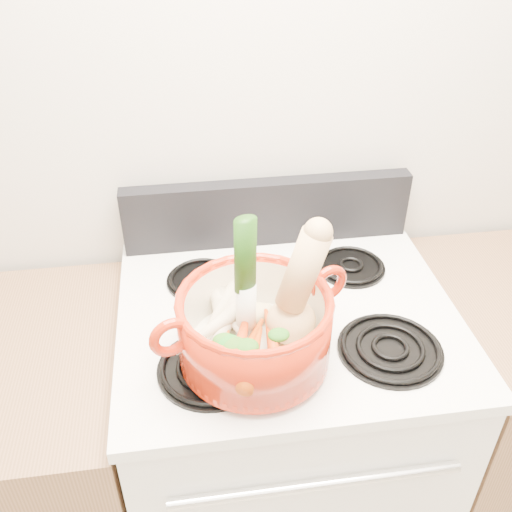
{
  "coord_description": "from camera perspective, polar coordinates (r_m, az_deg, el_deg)",
  "views": [
    {
      "loc": [
        -0.22,
        0.42,
        1.81
      ],
      "look_at": [
        -0.1,
        1.23,
        1.23
      ],
      "focal_mm": 40.0,
      "sensor_mm": 36.0,
      "label": 1
    }
  ],
  "objects": [
    {
      "name": "wall_back",
      "position": [
        1.45,
        0.97,
        14.34
      ],
      "size": [
        3.5,
        0.02,
        2.6
      ],
      "primitive_type": "cube",
      "color": "beige",
      "rests_on": "floor"
    },
    {
      "name": "stove_body",
      "position": [
        1.69,
        2.64,
        -18.2
      ],
      "size": [
        0.76,
        0.65,
        0.92
      ],
      "primitive_type": "cube",
      "color": "white",
      "rests_on": "floor"
    },
    {
      "name": "cooktop",
      "position": [
        1.34,
        3.19,
        -5.98
      ],
      "size": [
        0.78,
        0.67,
        0.03
      ],
      "primitive_type": "cube",
      "color": "white",
      "rests_on": "stove_body"
    },
    {
      "name": "control_backsplash",
      "position": [
        1.52,
        1.17,
        4.44
      ],
      "size": [
        0.76,
        0.05,
        0.18
      ],
      "primitive_type": "cube",
      "color": "black",
      "rests_on": "cooktop"
    },
    {
      "name": "oven_handle",
      "position": [
        1.24,
        6.14,
        -21.8
      ],
      "size": [
        0.6,
        0.02,
        0.02
      ],
      "primitive_type": "cylinder",
      "rotation": [
        0.0,
        1.57,
        0.0
      ],
      "color": "silver",
      "rests_on": "stove_body"
    },
    {
      "name": "burner_front_left",
      "position": [
        1.19,
        -4.47,
        -11.0
      ],
      "size": [
        0.22,
        0.22,
        0.02
      ],
      "primitive_type": "cylinder",
      "color": "black",
      "rests_on": "cooktop"
    },
    {
      "name": "burner_front_right",
      "position": [
        1.26,
        13.28,
        -8.94
      ],
      "size": [
        0.22,
        0.22,
        0.02
      ],
      "primitive_type": "cylinder",
      "color": "black",
      "rests_on": "cooktop"
    },
    {
      "name": "burner_back_left",
      "position": [
        1.41,
        -5.45,
        -2.26
      ],
      "size": [
        0.17,
        0.17,
        0.02
      ],
      "primitive_type": "cylinder",
      "color": "black",
      "rests_on": "cooktop"
    },
    {
      "name": "burner_back_right",
      "position": [
        1.47,
        9.47,
        -0.94
      ],
      "size": [
        0.17,
        0.17,
        0.02
      ],
      "primitive_type": "cylinder",
      "color": "black",
      "rests_on": "cooktop"
    },
    {
      "name": "dutch_oven",
      "position": [
        1.14,
        -0.15,
        -7.23
      ],
      "size": [
        0.39,
        0.39,
        0.15
      ],
      "primitive_type": "cylinder",
      "rotation": [
        0.0,
        0.0,
        0.34
      ],
      "color": "#A9200A",
      "rests_on": "burner_front_left"
    },
    {
      "name": "pot_handle_left",
      "position": [
        1.06,
        -8.51,
        -8.04
      ],
      "size": [
        0.09,
        0.05,
        0.09
      ],
      "primitive_type": "torus",
      "rotation": [
        1.57,
        0.0,
        0.34
      ],
      "color": "#A9200A",
      "rests_on": "dutch_oven"
    },
    {
      "name": "pot_handle_right",
      "position": [
        1.18,
        7.29,
        -2.7
      ],
      "size": [
        0.09,
        0.05,
        0.09
      ],
      "primitive_type": "torus",
      "rotation": [
        1.57,
        0.0,
        0.34
      ],
      "color": "#A9200A",
      "rests_on": "dutch_oven"
    },
    {
      "name": "squash",
      "position": [
        1.11,
        3.69,
        -3.29
      ],
      "size": [
        0.18,
        0.12,
        0.28
      ],
      "primitive_type": null,
      "rotation": [
        0.0,
        0.29,
        0.09
      ],
      "color": "tan",
      "rests_on": "dutch_oven"
    },
    {
      "name": "leek",
      "position": [
        1.1,
        -1.06,
        -2.3
      ],
      "size": [
        0.06,
        0.07,
        0.3
      ],
      "primitive_type": "cylinder",
      "rotation": [
        0.03,
        0.0,
        0.4
      ],
      "color": "silver",
      "rests_on": "dutch_oven"
    },
    {
      "name": "ginger",
      "position": [
        1.21,
        -0.22,
        -5.83
      ],
      "size": [
        0.09,
        0.08,
        0.04
      ],
      "primitive_type": "ellipsoid",
      "rotation": [
        0.0,
        0.0,
        0.4
      ],
      "color": "tan",
      "rests_on": "dutch_oven"
    },
    {
      "name": "parsnip_0",
      "position": [
        1.17,
        -3.36,
        -6.96
      ],
      "size": [
        0.05,
        0.25,
        0.07
      ],
      "primitive_type": "cone",
      "rotation": [
        1.66,
        0.0,
        -0.03
      ],
      "color": "beige",
      "rests_on": "dutch_oven"
    },
    {
      "name": "parsnip_1",
      "position": [
        1.16,
        -3.54,
        -7.62
      ],
      "size": [
        0.14,
        0.21,
        0.06
      ],
      "primitive_type": "cone",
      "rotation": [
        1.66,
        0.0,
        -0.48
      ],
      "color": "beige",
      "rests_on": "dutch_oven"
    },
    {
      "name": "parsnip_2",
      "position": [
        1.19,
        -2.76,
        -5.64
      ],
      "size": [
        0.11,
        0.2,
        0.06
      ],
      "primitive_type": "cone",
      "rotation": [
        1.66,
        0.0,
        0.36
      ],
      "color": "beige",
      "rests_on": "dutch_oven"
    },
    {
      "name": "parsnip_3",
      "position": [
        1.15,
        -4.42,
        -7.05
      ],
      "size": [
        0.17,
        0.13,
        0.06
      ],
      "primitive_type": "cone",
      "rotation": [
        1.66,
        0.0,
        -0.99
      ],
      "color": "beige",
      "rests_on": "dutch_oven"
    },
    {
      "name": "parsnip_4",
      "position": [
        1.2,
        -3.4,
        -4.98
      ],
      "size": [
        0.14,
        0.2,
        0.06
      ],
      "primitive_type": "cone",
      "rotation": [
        1.66,
        0.0,
        -0.56
      ],
      "color": "beige",
      "rests_on": "dutch_oven"
    },
    {
      "name": "carrot_0",
      "position": [
        1.13,
        -0.91,
        -9.42
      ],
      "size": [
        0.11,
        0.17,
        0.05
      ],
      "primitive_type": "cone",
      "rotation": [
        1.66,
        0.0,
        -0.51
      ],
      "color": "#BE4509",
      "rests_on": "dutch_oven"
    },
    {
      "name": "carrot_1",
      "position": [
        1.13,
        -3.0,
        -9.42
      ],
      "size": [
        0.05,
        0.15,
        0.04
      ],
      "primitive_type": "cone",
      "rotation": [
        1.66,
        0.0,
        -0.12
      ],
      "color": "#BA3D09",
      "rests_on": "dutch_oven"
    },
    {
      "name": "carrot_2",
      "position": [
        1.14,
        1.55,
        -8.34
      ],
      "size": [
        0.03,
        0.16,
        0.04
      ],
      "primitive_type": "cone",
      "rotation": [
        1.66,
        0.0,
        -0.02
      ],
      "color": "#D3420A",
      "rests_on": "dutch_oven"
    },
    {
      "name": "carrot_3",
      "position": [
        1.09,
        -0.32,
        -10.26
      ],
      "size": [
        0.08,
        0.16,
        0.05
      ],
      "primitive_type": "cone",
      "rotation": [
        1.66,
        0.0,
        -0.34
      ],
      "color": "#CA4C0A",
      "rests_on": "dutch_oven"
    },
    {
      "name": "carrot_4",
      "position": [
        1.12,
        -1.51,
        -8.71
      ],
      "size": [
        0.09,
        0.19,
        0.05
      ],
      "primitive_type": "cone",
      "rotation": [
        1.66,
        0.0,
        -0.28
      ],
      "color": "#BE3809",
      "rests_on": "dutch_oven"
    }
  ]
}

